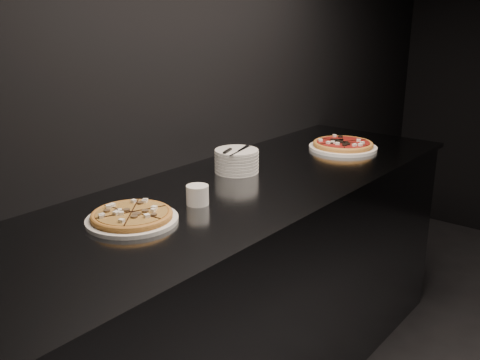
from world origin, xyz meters
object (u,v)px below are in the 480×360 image
Objects in this scene: counter at (237,293)px; pizza_tomato at (343,145)px; cutlery at (236,150)px; ramekin at (197,194)px; pizza_mushroom at (132,217)px; plate_stack at (237,161)px.

pizza_tomato is (0.03, 0.78, 0.48)m from counter.
pizza_tomato is 0.66m from cutlery.
ramekin is (0.14, -0.38, -0.06)m from cutlery.
pizza_mushroom is 0.64m from cutlery.
pizza_mushroom is 1.54× the size of cutlery.
plate_stack is 0.05m from cutlery.
pizza_tomato is at bearing 89.17° from ramekin.
plate_stack is at bearing 110.39° from ramekin.
cutlery is (0.01, -0.01, 0.05)m from plate_stack.
plate_stack reaches higher than pizza_mushroom.
pizza_mushroom is 1.27m from pizza_tomato.
plate_stack is at bearing 129.71° from counter.
counter is 13.43× the size of plate_stack.
ramekin is (0.05, 0.25, 0.02)m from pizza_mushroom.
pizza_mushroom is at bearing -101.39° from ramekin.
counter is at bearing -50.29° from plate_stack.
pizza_mushroom is 0.65m from plate_stack.
plate_stack is 0.93× the size of cutlery.
pizza_tomato is at bearing 57.74° from cutlery.
pizza_mushroom is 0.26m from ramekin.
pizza_mushroom is at bearing -94.15° from counter.
cutlery is 2.48× the size of ramekin.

